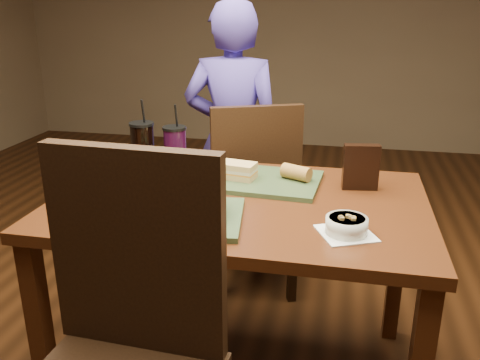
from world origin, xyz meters
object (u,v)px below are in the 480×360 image
tray_near (176,217)px  chip_bag (361,167)px  diner (233,140)px  cup_cola (143,143)px  cup_berry (175,147)px  tray_far (264,181)px  chair_near (124,346)px  sandwich_near (135,197)px  salad_bowl (185,200)px  sandwich_far (235,170)px  dining_table (240,222)px  chair_far (260,189)px  soup_bowl (347,225)px  baguette_far (296,172)px

tray_near → chip_bag: chip_bag is taller
diner → cup_cola: diner is taller
cup_berry → tray_far: bearing=-17.7°
chair_near → sandwich_near: 0.55m
salad_bowl → sandwich_far: (0.08, 0.37, -0.01)m
tray_far → salad_bowl: 0.43m
chair_near → cup_berry: size_ratio=4.07×
sandwich_near → dining_table: bearing=28.5°
diner → sandwich_near: diner is taller
chair_far → soup_bowl: bearing=-64.9°
baguette_far → salad_bowl: bearing=-128.0°
chair_near → cup_cola: chair_near is taller
sandwich_near → baguette_far: 0.62m
salad_bowl → sandwich_far: salad_bowl is taller
diner → cup_berry: size_ratio=5.38×
chair_near → chair_far: 1.33m
baguette_far → chip_bag: 0.24m
dining_table → tray_far: (0.05, 0.18, 0.10)m
cup_berry → tray_near: bearing=-71.3°
chair_near → sandwich_near: bearing=108.4°
sandwich_far → chip_bag: (0.47, 0.02, 0.04)m
cup_cola → chair_near: bearing=-71.2°
tray_far → diner: bearing=111.3°
chair_near → sandwich_far: size_ratio=6.54×
dining_table → tray_far: 0.21m
salad_bowl → cup_cola: size_ratio=0.93×
diner → baguette_far: bearing=117.9°
chair_near → cup_cola: size_ratio=3.84×
soup_bowl → sandwich_far: 0.57m
chair_far → tray_near: bearing=-98.0°
soup_bowl → salad_bowl: bearing=178.6°
cup_berry → chair_near: bearing=-79.1°
diner → sandwich_near: bearing=83.1°
cup_berry → salad_bowl: bearing=-68.0°
sandwich_far → soup_bowl: bearing=-42.1°
diner → sandwich_far: diner is taller
chair_far → diner: 0.35m
chair_far → cup_cola: 0.64m
dining_table → tray_near: 0.29m
diner → chip_bag: 0.96m
diner → soup_bowl: 1.26m
sandwich_near → cup_cola: 0.51m
tray_near → salad_bowl: size_ratio=1.61×
chair_far → soup_bowl: (0.41, -0.88, 0.24)m
tray_near → salad_bowl: (0.03, 0.02, 0.05)m
cup_berry → chip_bag: size_ratio=1.57×
chip_bag → chair_near: bearing=-131.7°
chair_near → chip_bag: 1.05m
cup_berry → chip_bag: cup_berry is taller
chair_near → baguette_far: bearing=68.9°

